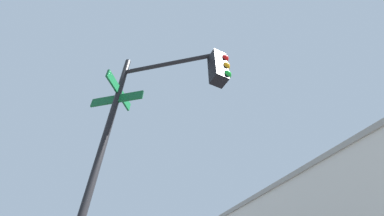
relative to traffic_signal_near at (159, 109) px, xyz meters
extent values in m
cylinder|color=black|center=(-0.60, -0.72, -1.19)|extent=(0.12, 0.12, 5.79)
cylinder|color=black|center=(0.06, 0.07, 1.30)|extent=(1.39, 1.63, 0.09)
cube|color=black|center=(0.72, 0.85, 0.85)|extent=(0.28, 0.28, 0.80)
sphere|color=red|center=(0.82, 0.97, 1.10)|extent=(0.18, 0.18, 0.18)
sphere|color=orange|center=(0.82, 0.97, 0.85)|extent=(0.18, 0.18, 0.18)
sphere|color=green|center=(0.82, 0.97, 0.60)|extent=(0.18, 0.18, 0.18)
cube|color=#0F5128|center=(-0.60, -0.72, 0.46)|extent=(0.74, 0.87, 0.20)
cube|color=#0F5128|center=(-0.60, -0.72, 0.68)|extent=(0.79, 0.68, 0.20)
cube|color=gray|center=(-10.72, 24.16, 6.34)|extent=(19.40, 19.44, 0.40)
camera|label=1|loc=(3.10, -0.93, -2.93)|focal=22.57mm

